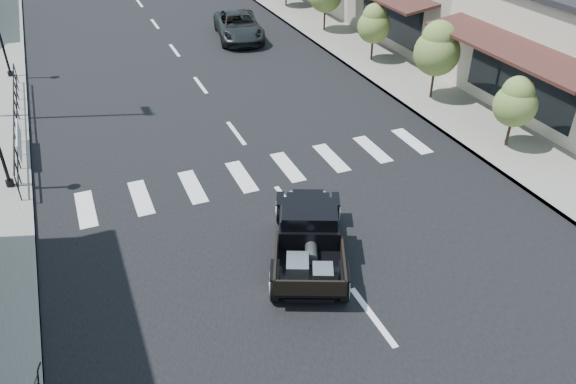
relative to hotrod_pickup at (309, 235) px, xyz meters
name	(u,v)px	position (x,y,z in m)	size (l,w,h in m)	color
ground	(317,242)	(0.49, 0.52, -0.73)	(120.00, 120.00, 0.00)	black
road	(184,63)	(0.49, 15.52, -0.72)	(14.00, 80.00, 0.02)	black
road_markings	(213,103)	(0.49, 10.52, -0.73)	(12.00, 60.00, 0.06)	silver
sidewalk_right	(343,41)	(8.99, 15.52, -0.66)	(3.00, 80.00, 0.15)	gray
railing	(16,118)	(-6.81, 10.52, -0.08)	(0.08, 10.00, 1.00)	black
banner	(21,147)	(-6.73, 8.52, -0.28)	(0.04, 2.20, 0.60)	silver
lamp_post_c	(0,36)	(-7.11, 16.52, 1.21)	(0.36, 0.36, 3.58)	black
small_tree_a	(513,113)	(8.79, 2.81, 0.62)	(1.44, 1.44, 2.40)	olive
small_tree_b	(435,62)	(8.79, 7.32, 0.92)	(1.81, 1.81, 3.02)	olive
small_tree_c	(373,33)	(8.79, 12.20, 0.69)	(1.52, 1.52, 2.54)	olive
small_tree_d	(325,2)	(8.79, 17.39, 0.90)	(1.79, 1.79, 2.98)	olive
hotrod_pickup	(309,235)	(0.00, 0.00, 0.00)	(1.98, 4.24, 1.47)	black
second_car	(239,26)	(4.12, 18.13, -0.07)	(2.22, 4.81, 1.34)	black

